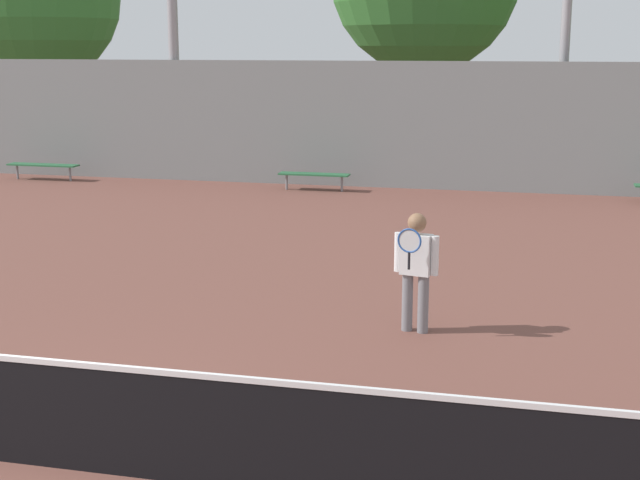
{
  "coord_description": "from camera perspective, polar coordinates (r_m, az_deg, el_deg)",
  "views": [
    {
      "loc": [
        4.47,
        -6.45,
        3.63
      ],
      "look_at": [
        1.55,
        5.71,
        0.87
      ],
      "focal_mm": 50.0,
      "sensor_mm": 36.0,
      "label": 1
    }
  ],
  "objects": [
    {
      "name": "ground_plane",
      "position": [
        8.65,
        -19.68,
        -13.16
      ],
      "size": [
        100.0,
        100.0,
        0.0
      ],
      "primitive_type": "plane",
      "color": "brown"
    },
    {
      "name": "tennis_player",
      "position": [
        11.37,
        6.16,
        -1.57
      ],
      "size": [
        0.58,
        0.45,
        1.55
      ],
      "rotation": [
        0.0,
        0.0,
        -0.2
      ],
      "color": "slate",
      "rests_on": "ground_plane"
    },
    {
      "name": "bench_courtside_near",
      "position": [
        25.41,
        -17.3,
        4.57
      ],
      "size": [
        1.99,
        0.4,
        0.43
      ],
      "color": "#28663D",
      "rests_on": "ground_plane"
    },
    {
      "name": "bench_adjacent_court",
      "position": [
        22.51,
        -0.38,
        4.18
      ],
      "size": [
        1.8,
        0.4,
        0.43
      ],
      "color": "#28663D",
      "rests_on": "ground_plane"
    },
    {
      "name": "back_fence",
      "position": [
        23.07,
        2.31,
        7.4
      ],
      "size": [
        25.56,
        0.06,
        3.22
      ],
      "color": "gray",
      "rests_on": "ground_plane"
    }
  ]
}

